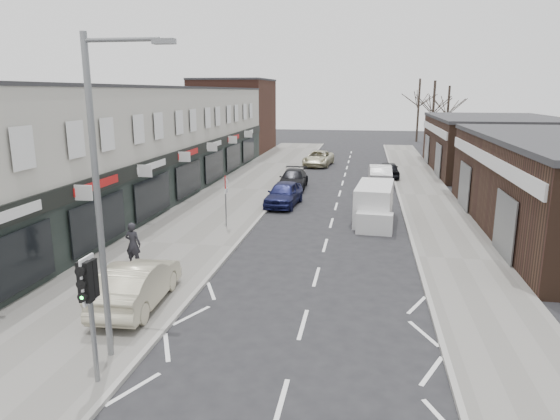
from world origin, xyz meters
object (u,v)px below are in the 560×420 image
at_px(sedan_on_pavement, 137,284).
at_px(traffic_light, 89,291).
at_px(white_van, 374,204).
at_px(parked_car_left_a, 284,194).
at_px(parked_car_right_a, 380,174).
at_px(street_lamp, 103,185).
at_px(parked_car_left_c, 318,158).
at_px(parked_car_right_b, 388,170).
at_px(pedestrian, 133,244).
at_px(warning_sign, 226,186).
at_px(parked_car_left_b, 293,179).

bearing_deg(sedan_on_pavement, traffic_light, 99.21).
xyz_separation_m(white_van, sedan_on_pavement, (-7.56, -12.44, -0.10)).
xyz_separation_m(white_van, parked_car_left_a, (-5.37, 2.99, -0.21)).
bearing_deg(parked_car_right_a, parked_car_left_a, 53.35).
xyz_separation_m(street_lamp, parked_car_left_c, (1.82, 35.59, -3.93)).
xyz_separation_m(white_van, parked_car_right_b, (1.30, 14.18, -0.27)).
distance_m(pedestrian, parked_car_left_a, 12.61).
bearing_deg(warning_sign, parked_car_right_a, 60.67).
distance_m(warning_sign, white_van, 7.93).
height_order(pedestrian, parked_car_left_b, pedestrian).
height_order(traffic_light, parked_car_left_a, traffic_light).
bearing_deg(parked_car_left_b, sedan_on_pavement, -97.08).
height_order(sedan_on_pavement, parked_car_left_a, sedan_on_pavement).
bearing_deg(parked_car_left_b, pedestrian, -103.91).
relative_size(warning_sign, parked_car_right_a, 0.59).
distance_m(pedestrian, parked_car_right_a, 22.66).
bearing_deg(parked_car_left_b, parked_car_left_a, -89.35).
distance_m(parked_car_left_a, parked_car_left_b, 5.58).
height_order(traffic_light, pedestrian, traffic_light).
relative_size(white_van, sedan_on_pavement, 1.20).
height_order(street_lamp, parked_car_left_c, street_lamp).
relative_size(parked_car_left_c, parked_car_right_a, 1.09).
bearing_deg(pedestrian, traffic_light, 115.01).
bearing_deg(parked_car_left_a, parked_car_right_b, 63.78).
height_order(traffic_light, sedan_on_pavement, traffic_light).
bearing_deg(parked_car_left_b, parked_car_right_b, 37.38).
bearing_deg(parked_car_right_a, white_van, 85.71).
xyz_separation_m(warning_sign, pedestrian, (-2.02, -6.29, -1.21)).
bearing_deg(traffic_light, sedan_on_pavement, 102.74).
bearing_deg(pedestrian, street_lamp, 117.39).
relative_size(pedestrian, parked_car_right_b, 0.44).
bearing_deg(pedestrian, parked_car_right_a, -110.73).
bearing_deg(parked_car_right_b, warning_sign, 60.02).
bearing_deg(pedestrian, parked_car_left_a, -103.29).
bearing_deg(street_lamp, parked_car_right_a, 74.85).
bearing_deg(pedestrian, warning_sign, -102.52).
distance_m(street_lamp, parked_car_left_c, 35.85).
height_order(white_van, parked_car_left_b, white_van).
bearing_deg(white_van, traffic_light, -106.58).
height_order(street_lamp, parked_car_right_a, street_lamp).
bearing_deg(white_van, parked_car_right_a, 92.24).
xyz_separation_m(street_lamp, pedestrian, (-2.65, 6.51, -3.63)).
distance_m(sedan_on_pavement, parked_car_left_b, 21.10).
bearing_deg(sedan_on_pavement, parked_car_right_a, -112.32).
relative_size(white_van, parked_car_left_b, 1.14).
xyz_separation_m(street_lamp, warning_sign, (-0.63, 12.80, -2.42)).
relative_size(warning_sign, white_van, 0.51).
distance_m(traffic_light, parked_car_right_b, 31.91).
bearing_deg(traffic_light, parked_car_right_a, 75.71).
xyz_separation_m(traffic_light, warning_sign, (-0.76, 14.02, -0.21)).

